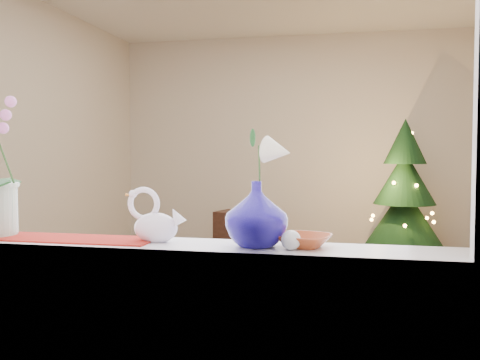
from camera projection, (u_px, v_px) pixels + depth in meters
The scene contains 14 objects.
ground at pixel (265, 307), 4.32m from camera, with size 5.00×5.00×0.00m, color #3D2619.
wall_back at pixel (298, 144), 6.69m from camera, with size 4.50×0.10×2.70m, color beige.
wall_front at pixel (145, 123), 1.80m from camera, with size 4.50×0.10×2.70m, color beige.
wall_left at pixel (14, 141), 4.72m from camera, with size 0.10×5.00×2.70m, color beige.
windowsill at pixel (159, 248), 1.95m from camera, with size 2.20×0.26×0.04m, color white.
window_frame at pixel (147, 20), 1.81m from camera, with size 2.22×0.06×1.60m, color white, non-canonical shape.
runner at pixel (65, 238), 2.03m from camera, with size 0.70×0.20×0.01m, color maroon.
swan at pixel (156, 216), 1.97m from camera, with size 0.22×0.10×0.19m, color silver, non-canonical shape.
blue_vase at pixel (256, 209), 1.87m from camera, with size 0.25×0.25×0.26m, color #130A6B.
lily at pixel (257, 143), 1.86m from camera, with size 0.15×0.08×0.20m, color white, non-canonical shape.
paperweight at pixel (291, 240), 1.80m from camera, with size 0.07×0.07×0.07m, color white.
amber_dish at pixel (304, 242), 1.86m from camera, with size 0.16×0.16×0.04m, color #A94520.
xmas_tree at pixel (404, 192), 5.87m from camera, with size 0.88×0.88×1.62m, color black, non-canonical shape.
side_table at pixel (248, 236), 6.22m from camera, with size 0.74×0.37×0.56m, color black.
Camera 1 is at (0.70, -4.20, 1.25)m, focal length 40.00 mm.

